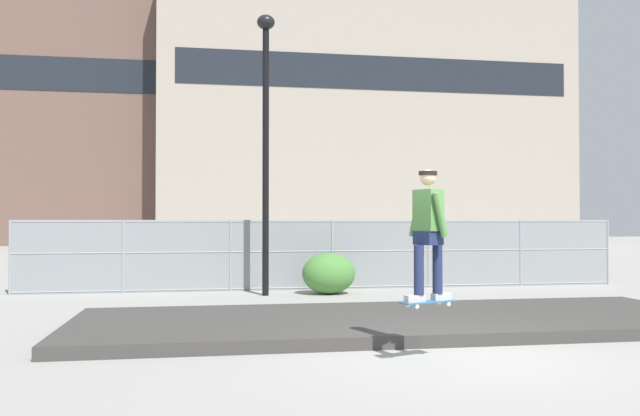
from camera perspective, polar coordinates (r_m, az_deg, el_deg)
ground_plane at (r=9.32m, az=11.54°, el=-12.41°), size 120.00×120.00×0.00m
gravel_berm at (r=11.65m, az=6.96°, el=-9.66°), size 11.07×3.90×0.19m
skateboard at (r=8.77m, az=9.32°, el=-8.00°), size 0.82×0.46×0.07m
skater at (r=8.71m, az=9.30°, el=-1.58°), size 0.71×0.62×1.71m
chain_fence at (r=17.66m, az=1.05°, el=-4.02°), size 16.20×0.06×1.85m
street_lamp at (r=16.45m, az=-4.70°, el=7.50°), size 0.44×0.44×6.91m
parked_car_near at (r=20.26m, az=-11.08°, el=-3.89°), size 4.46×2.07×1.66m
library_building at (r=57.55m, az=-18.60°, el=7.21°), size 25.25×11.87×20.16m
office_block at (r=55.86m, az=3.26°, el=7.53°), size 31.83×14.10×20.40m
shrub_left at (r=16.56m, az=0.75°, el=-5.66°), size 1.33×1.09×1.03m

